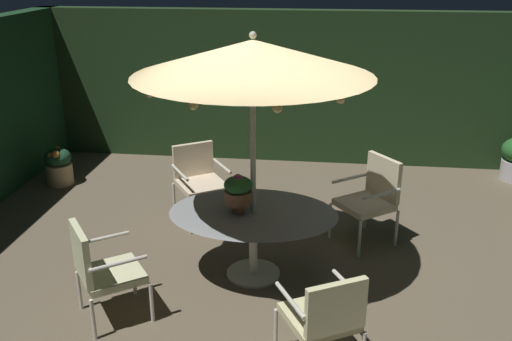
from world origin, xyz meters
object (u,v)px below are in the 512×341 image
at_px(patio_chair_east, 199,177).
at_px(potted_plant_right_near, 59,166).
at_px(patio_dining_table, 253,223).
at_px(patio_umbrella, 253,58).
at_px(patio_chair_southeast, 100,267).
at_px(patio_chair_north, 325,314).
at_px(centerpiece_planter, 238,191).
at_px(patio_chair_northeast, 372,194).

relative_size(patio_chair_east, potted_plant_right_near, 1.69).
height_order(patio_dining_table, patio_umbrella, patio_umbrella).
bearing_deg(patio_dining_table, patio_umbrella, 173.14).
height_order(patio_chair_east, patio_chair_southeast, patio_chair_southeast).
height_order(patio_chair_north, patio_chair_southeast, patio_chair_southeast).
xyz_separation_m(centerpiece_planter, patio_chair_north, (0.91, -1.37, -0.45)).
bearing_deg(patio_umbrella, patio_chair_east, 123.27).
xyz_separation_m(patio_dining_table, patio_umbrella, (-0.00, 0.00, 1.71)).
distance_m(patio_dining_table, patio_chair_east, 1.60).
bearing_deg(patio_dining_table, patio_chair_north, -61.52).
bearing_deg(patio_umbrella, patio_chair_southeast, -143.86).
relative_size(patio_chair_north, patio_chair_northeast, 0.89).
distance_m(patio_dining_table, centerpiece_planter, 0.40).
xyz_separation_m(centerpiece_planter, patio_chair_southeast, (-1.14, -0.91, -0.43)).
relative_size(patio_dining_table, patio_umbrella, 0.68).
bearing_deg(centerpiece_planter, patio_chair_northeast, 34.72).
height_order(patio_umbrella, patio_chair_east, patio_umbrella).
relative_size(patio_chair_northeast, patio_chair_east, 1.07).
distance_m(patio_dining_table, patio_chair_north, 1.60).
bearing_deg(patio_chair_east, patio_dining_table, -56.73).
bearing_deg(patio_chair_southeast, potted_plant_right_near, 121.32).
xyz_separation_m(patio_chair_northeast, potted_plant_right_near, (-4.50, 1.25, -0.31)).
distance_m(patio_umbrella, potted_plant_right_near, 4.40).
height_order(patio_dining_table, potted_plant_right_near, patio_dining_table).
height_order(patio_umbrella, patio_chair_northeast, patio_umbrella).
bearing_deg(patio_chair_east, centerpiece_planter, -62.02).
relative_size(centerpiece_planter, patio_chair_east, 0.44).
height_order(patio_dining_table, patio_chair_north, patio_chair_north).
distance_m(centerpiece_planter, patio_chair_north, 1.71).
xyz_separation_m(patio_chair_east, potted_plant_right_near, (-2.34, 0.87, -0.28)).
bearing_deg(patio_chair_northeast, patio_chair_east, 170.16).
bearing_deg(patio_chair_north, centerpiece_planter, 123.61).
bearing_deg(patio_chair_northeast, centerpiece_planter, -145.28).
bearing_deg(patio_chair_east, patio_chair_north, -59.12).
bearing_deg(patio_chair_north, patio_dining_table, 118.48).
height_order(patio_chair_northeast, potted_plant_right_near, patio_chair_northeast).
xyz_separation_m(patio_dining_table, patio_chair_east, (-0.88, 1.34, -0.05)).
height_order(centerpiece_planter, patio_chair_east, centerpiece_planter).
distance_m(patio_chair_northeast, patio_chair_east, 2.20).
relative_size(patio_umbrella, patio_chair_southeast, 2.63).
xyz_separation_m(patio_chair_northeast, patio_chair_southeast, (-2.58, -1.91, -0.04)).
distance_m(patio_umbrella, patio_chair_east, 2.38).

